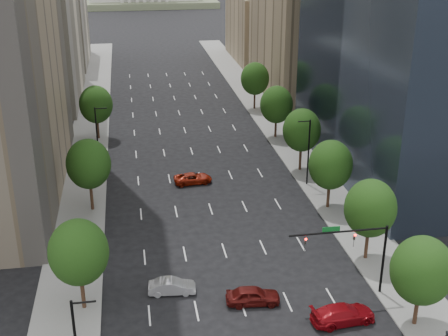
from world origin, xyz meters
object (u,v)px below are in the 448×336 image
car_red_far (193,178)px  traffic_signal (359,246)px  car_maroon (253,296)px  car_silver (172,286)px  car_red_near (343,314)px

car_red_far → traffic_signal: bearing=-162.3°
car_maroon → car_red_far: car_maroon is taller
car_maroon → car_red_far: bearing=9.9°
traffic_signal → car_silver: (-16.59, 3.12, -4.45)m
car_red_far → car_red_near: bearing=-168.7°
traffic_signal → car_red_near: 6.19m
traffic_signal → car_maroon: size_ratio=1.87×
car_red_near → car_red_far: (-9.25, 31.67, -0.12)m
traffic_signal → car_silver: 17.46m
traffic_signal → car_red_far: (-11.72, 28.03, -4.48)m
car_silver → car_red_far: car_silver is taller
car_silver → car_red_far: 25.39m
car_red_near → car_silver: size_ratio=1.30×
car_silver → car_red_far: (4.88, 24.91, -0.02)m
car_red_near → traffic_signal: bearing=-40.1°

